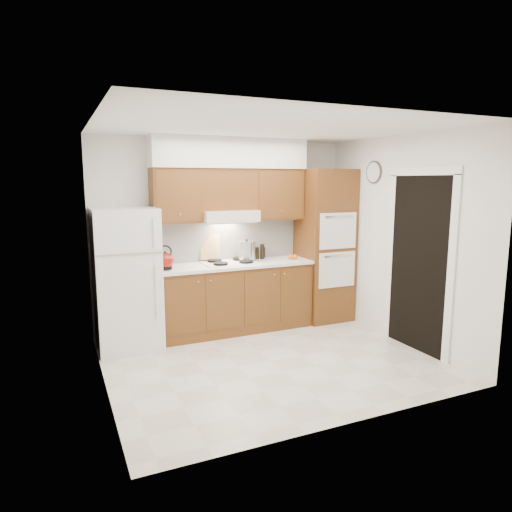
{
  "coord_description": "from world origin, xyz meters",
  "views": [
    {
      "loc": [
        -2.17,
        -4.46,
        2.04
      ],
      "look_at": [
        0.01,
        0.45,
        1.15
      ],
      "focal_mm": 32.0,
      "sensor_mm": 36.0,
      "label": 1
    }
  ],
  "objects_px": {
    "fridge": "(127,279)",
    "kettle": "(165,261)",
    "stock_pot": "(247,250)",
    "oven_cabinet": "(325,246)"
  },
  "relations": [
    {
      "from": "oven_cabinet",
      "to": "stock_pot",
      "type": "xyz_separation_m",
      "value": [
        -1.21,
        0.08,
        -0.01
      ]
    },
    {
      "from": "fridge",
      "to": "kettle",
      "type": "xyz_separation_m",
      "value": [
        0.48,
        -0.03,
        0.19
      ]
    },
    {
      "from": "oven_cabinet",
      "to": "stock_pot",
      "type": "relative_size",
      "value": 9.07
    },
    {
      "from": "oven_cabinet",
      "to": "kettle",
      "type": "distance_m",
      "value": 2.37
    },
    {
      "from": "kettle",
      "to": "stock_pot",
      "type": "height_order",
      "value": "stock_pot"
    },
    {
      "from": "oven_cabinet",
      "to": "stock_pot",
      "type": "height_order",
      "value": "oven_cabinet"
    },
    {
      "from": "kettle",
      "to": "stock_pot",
      "type": "distance_m",
      "value": 1.17
    },
    {
      "from": "fridge",
      "to": "oven_cabinet",
      "type": "height_order",
      "value": "oven_cabinet"
    },
    {
      "from": "stock_pot",
      "to": "kettle",
      "type": "bearing_deg",
      "value": -172.52
    },
    {
      "from": "fridge",
      "to": "stock_pot",
      "type": "distance_m",
      "value": 1.66
    }
  ]
}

